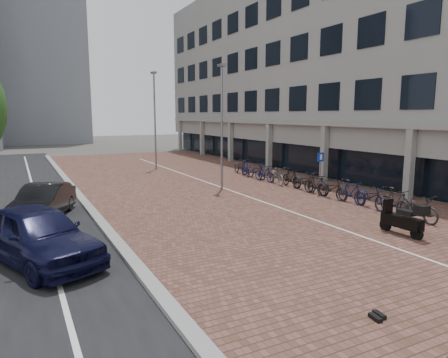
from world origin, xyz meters
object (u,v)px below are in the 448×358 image
scooter_mid (402,218)px  car_dark (43,202)px  car_navy (37,235)px  parking_sign (320,167)px

scooter_mid → car_dark: bearing=141.6°
car_navy → parking_sign: (13.07, 4.10, 0.59)m
car_navy → car_dark: 5.16m
car_navy → parking_sign: 13.71m
car_navy → scooter_mid: car_navy is taller
car_dark → scooter_mid: car_dark is taller
car_navy → scooter_mid: bearing=-36.4°
car_navy → car_dark: (0.44, 5.14, -0.13)m
car_dark → parking_sign: 12.69m
car_navy → car_dark: bearing=62.6°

